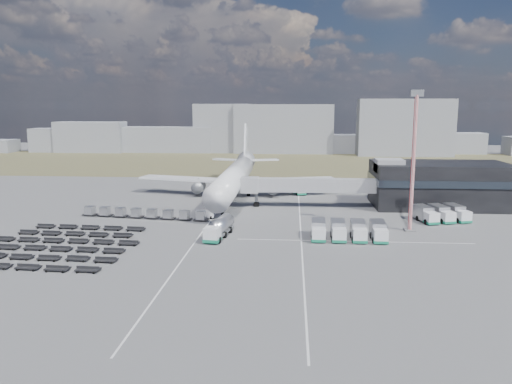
{
  "coord_description": "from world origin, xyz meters",
  "views": [
    {
      "loc": [
        14.32,
        -91.17,
        22.8
      ],
      "look_at": [
        6.37,
        16.94,
        4.0
      ],
      "focal_mm": 35.0,
      "sensor_mm": 36.0,
      "label": 1
    }
  ],
  "objects": [
    {
      "name": "floodlight_mast",
      "position": [
        36.07,
        0.14,
        12.81
      ],
      "size": [
        2.42,
        1.97,
        25.57
      ],
      "rotation": [
        0.0,
        0.0,
        0.11
      ],
      "color": "red",
      "rests_on": "ground"
    },
    {
      "name": "uld_row",
      "position": [
        -15.84,
        6.58,
        1.1
      ],
      "size": [
        27.11,
        5.11,
        1.83
      ],
      "rotation": [
        0.0,
        0.0,
        -0.13
      ],
      "color": "black",
      "rests_on": "ground"
    },
    {
      "name": "service_trucks_near",
      "position": [
        24.1,
        -6.55,
        1.53
      ],
      "size": [
        12.86,
        7.31,
        2.82
      ],
      "rotation": [
        0.0,
        0.0,
        -0.02
      ],
      "color": "white",
      "rests_on": "ground"
    },
    {
      "name": "jet_bridge",
      "position": [
        15.9,
        20.42,
        5.05
      ],
      "size": [
        30.3,
        3.8,
        7.05
      ],
      "color": "#939399",
      "rests_on": "ground"
    },
    {
      "name": "airliner",
      "position": [
        0.0,
        32.38,
        5.29
      ],
      "size": [
        51.59,
        64.53,
        17.62
      ],
      "color": "white",
      "rests_on": "ground"
    },
    {
      "name": "lane_markings",
      "position": [
        9.77,
        3.0,
        0.01
      ],
      "size": [
        47.12,
        110.0,
        0.01
      ],
      "color": "silver",
      "rests_on": "ground"
    },
    {
      "name": "skyline",
      "position": [
        4.94,
        150.74,
        9.15
      ],
      "size": [
        300.95,
        26.01,
        25.87
      ],
      "color": "gray",
      "rests_on": "ground"
    },
    {
      "name": "baggage_dollies",
      "position": [
        -24.43,
        -15.15,
        0.4
      ],
      "size": [
        27.16,
        25.89,
        0.79
      ],
      "rotation": [
        0.0,
        0.0,
        -0.04
      ],
      "color": "black",
      "rests_on": "ground"
    },
    {
      "name": "service_trucks_far",
      "position": [
        44.14,
        8.63,
        1.53
      ],
      "size": [
        10.68,
        9.05,
        2.81
      ],
      "rotation": [
        0.0,
        0.0,
        0.25
      ],
      "color": "white",
      "rests_on": "ground"
    },
    {
      "name": "fuel_tanker",
      "position": [
        1.61,
        -6.94,
        1.68
      ],
      "size": [
        4.1,
        10.64,
        3.35
      ],
      "rotation": [
        0.0,
        0.0,
        -0.15
      ],
      "color": "white",
      "rests_on": "ground"
    },
    {
      "name": "ground",
      "position": [
        0.0,
        0.0,
        0.0
      ],
      "size": [
        420.0,
        420.0,
        0.0
      ],
      "primitive_type": "plane",
      "color": "#565659",
      "rests_on": "ground"
    },
    {
      "name": "pushback_tug",
      "position": [
        -3.45,
        7.57,
        0.81
      ],
      "size": [
        3.9,
        2.51,
        1.61
      ],
      "primitive_type": "cube",
      "rotation": [
        0.0,
        0.0,
        0.13
      ],
      "color": "white",
      "rests_on": "ground"
    },
    {
      "name": "grass_strip",
      "position": [
        0.0,
        110.0,
        0.01
      ],
      "size": [
        420.0,
        90.0,
        0.01
      ],
      "primitive_type": "cube",
      "color": "brown",
      "rests_on": "ground"
    },
    {
      "name": "catering_truck",
      "position": [
        15.95,
        37.75,
        1.4
      ],
      "size": [
        4.14,
        6.43,
        2.74
      ],
      "rotation": [
        0.0,
        0.0,
        0.31
      ],
      "color": "white",
      "rests_on": "ground"
    },
    {
      "name": "terminal",
      "position": [
        47.77,
        23.96,
        5.25
      ],
      "size": [
        30.4,
        16.4,
        11.0
      ],
      "color": "black",
      "rests_on": "ground"
    }
  ]
}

